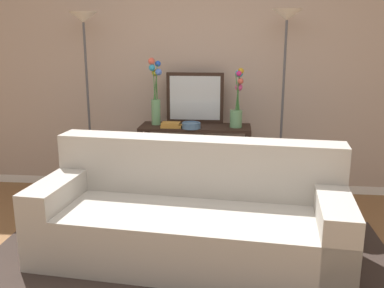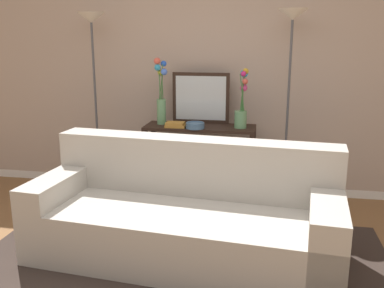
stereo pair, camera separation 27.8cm
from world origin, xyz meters
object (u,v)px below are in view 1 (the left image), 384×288
at_px(book_row_under_console, 168,193).
at_px(couch, 191,218).
at_px(vase_short_flowers, 237,105).
at_px(floor_lamp_left, 85,55).
at_px(console_table, 195,150).
at_px(wall_mirror, 195,98).
at_px(fruit_bowl, 191,125).
at_px(vase_tall_flowers, 156,95).
at_px(book_stack, 171,125).
at_px(floor_lamp_right, 285,54).

bearing_deg(book_row_under_console, couch, -72.52).
bearing_deg(vase_short_flowers, floor_lamp_left, 179.74).
height_order(console_table, vase_short_flowers, vase_short_flowers).
xyz_separation_m(wall_mirror, fruit_bowl, (-0.01, -0.29, -0.23)).
distance_m(console_table, vase_short_flowers, 0.63).
height_order(wall_mirror, fruit_bowl, wall_mirror).
height_order(couch, console_table, couch).
relative_size(vase_tall_flowers, vase_short_flowers, 1.16).
bearing_deg(wall_mirror, vase_tall_flowers, -161.62).
xyz_separation_m(vase_tall_flowers, book_row_under_console, (0.12, -0.03, -1.05)).
distance_m(vase_short_flowers, book_stack, 0.69).
distance_m(floor_lamp_left, vase_tall_flowers, 0.81).
distance_m(vase_tall_flowers, fruit_bowl, 0.50).
bearing_deg(floor_lamp_left, floor_lamp_right, 0.00).
relative_size(floor_lamp_left, book_stack, 9.38).
relative_size(fruit_bowl, book_row_under_console, 0.55).
bearing_deg(vase_short_flowers, couch, -106.10).
height_order(floor_lamp_left, floor_lamp_right, floor_lamp_right).
relative_size(console_table, vase_short_flowers, 1.91).
distance_m(console_table, vase_tall_flowers, 0.69).
bearing_deg(book_stack, floor_lamp_left, 174.00).
xyz_separation_m(book_stack, book_row_under_console, (-0.06, 0.10, -0.76)).
relative_size(couch, fruit_bowl, 13.00).
height_order(console_table, book_stack, book_stack).
relative_size(fruit_bowl, book_stack, 0.90).
distance_m(book_stack, book_row_under_console, 0.77).
distance_m(vase_tall_flowers, vase_short_flowers, 0.83).
relative_size(wall_mirror, vase_short_flowers, 1.01).
bearing_deg(floor_lamp_right, couch, -123.60).
relative_size(wall_mirror, book_row_under_console, 1.77).
height_order(couch, book_stack, couch).
height_order(floor_lamp_left, vase_short_flowers, floor_lamp_left).
xyz_separation_m(floor_lamp_left, book_stack, (0.87, -0.09, -0.68)).
height_order(vase_tall_flowers, vase_short_flowers, vase_tall_flowers).
distance_m(couch, vase_tall_flowers, 1.53).
relative_size(console_table, floor_lamp_right, 0.58).
relative_size(couch, book_row_under_console, 7.12).
bearing_deg(vase_tall_flowers, book_row_under_console, -15.89).
height_order(book_stack, book_row_under_console, book_stack).
xyz_separation_m(vase_short_flowers, book_stack, (-0.65, -0.08, -0.20)).
bearing_deg(book_row_under_console, vase_short_flowers, -1.23).
bearing_deg(wall_mirror, book_row_under_console, -148.83).
relative_size(wall_mirror, book_stack, 2.91).
xyz_separation_m(fruit_bowl, book_row_under_console, (-0.26, 0.13, -0.77)).
xyz_separation_m(wall_mirror, vase_short_flowers, (0.44, -0.18, -0.04)).
xyz_separation_m(console_table, book_stack, (-0.23, -0.10, 0.27)).
relative_size(floor_lamp_left, vase_tall_flowers, 2.82).
xyz_separation_m(console_table, vase_tall_flowers, (-0.41, 0.03, 0.55)).
relative_size(floor_lamp_right, book_stack, 9.44).
bearing_deg(fruit_bowl, floor_lamp_right, 7.53).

